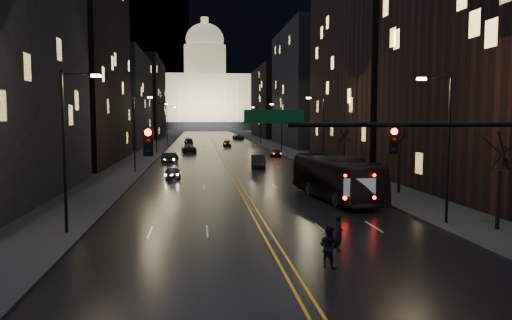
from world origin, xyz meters
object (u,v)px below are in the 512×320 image
object	(u,v)px
bus	(335,178)
oncoming_car_b	(170,158)
pedestrian_b	(329,247)
receding_car_a	(258,161)
traffic_signal	(453,153)
pedestrian_a	(339,233)
oncoming_car_a	(173,173)

from	to	relation	value
bus	oncoming_car_b	world-z (taller)	bus
pedestrian_b	receding_car_a	bearing A→B (deg)	-44.76
receding_car_a	bus	bearing A→B (deg)	-78.29
oncoming_car_b	pedestrian_b	world-z (taller)	pedestrian_b
traffic_signal	receding_car_a	size ratio (longest dim) A/B	3.44
traffic_signal	pedestrian_a	xyz separation A→B (m)	(-2.97, 5.00, -4.19)
oncoming_car_a	traffic_signal	bearing A→B (deg)	104.09
pedestrian_a	receding_car_a	bearing A→B (deg)	15.02
traffic_signal	oncoming_car_b	bearing A→B (deg)	104.60
bus	oncoming_car_a	xyz separation A→B (m)	(-13.38, 14.38, -1.06)
pedestrian_b	oncoming_car_a	bearing A→B (deg)	-27.54
pedestrian_a	pedestrian_b	xyz separation A→B (m)	(-1.15, -2.46, -0.00)
receding_car_a	pedestrian_a	world-z (taller)	pedestrian_a
traffic_signal	bus	world-z (taller)	traffic_signal
oncoming_car_a	receding_car_a	world-z (taller)	receding_car_a
traffic_signal	pedestrian_a	bearing A→B (deg)	120.72
bus	pedestrian_a	world-z (taller)	bus
traffic_signal	oncoming_car_a	bearing A→B (deg)	109.83
oncoming_car_b	pedestrian_b	size ratio (longest dim) A/B	2.52
oncoming_car_a	receding_car_a	distance (m)	14.49
pedestrian_a	pedestrian_b	size ratio (longest dim) A/B	1.00
oncoming_car_b	receding_car_a	size ratio (longest dim) A/B	0.92
traffic_signal	bus	xyz separation A→B (m)	(1.01, 19.94, -3.38)
oncoming_car_b	pedestrian_b	bearing A→B (deg)	108.06
bus	oncoming_car_a	bearing A→B (deg)	125.43
oncoming_car_a	oncoming_car_b	bearing A→B (deg)	-91.73
bus	pedestrian_b	bearing A→B (deg)	-113.93
traffic_signal	oncoming_car_b	size ratio (longest dim) A/B	3.74
traffic_signal	oncoming_car_b	world-z (taller)	traffic_signal
bus	pedestrian_a	xyz separation A→B (m)	(-3.98, -14.94, -0.81)
traffic_signal	pedestrian_b	size ratio (longest dim) A/B	9.45
oncoming_car_b	bus	bearing A→B (deg)	121.55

